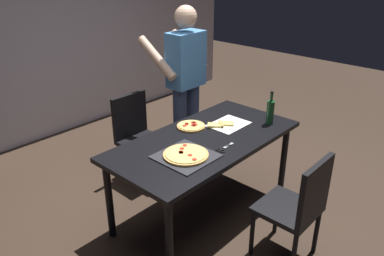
{
  "coord_description": "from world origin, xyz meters",
  "views": [
    {
      "loc": [
        -2.24,
        -1.9,
        2.19
      ],
      "look_at": [
        0.0,
        0.15,
        0.8
      ],
      "focal_mm": 35.75,
      "sensor_mm": 36.0,
      "label": 1
    }
  ],
  "objects_px": {
    "pepperoni_pizza_on_tray": "(186,155)",
    "wine_bottle": "(270,112)",
    "chair_near_camera": "(299,204)",
    "second_pizza_plain": "(191,126)",
    "kitchen_scissors": "(223,149)",
    "dining_table": "(205,146)",
    "person_serving_pizza": "(185,81)",
    "chair_far_side": "(137,132)"
  },
  "relations": [
    {
      "from": "chair_far_side",
      "to": "person_serving_pizza",
      "type": "distance_m",
      "value": 0.73
    },
    {
      "from": "wine_bottle",
      "to": "dining_table",
      "type": "bearing_deg",
      "value": 159.44
    },
    {
      "from": "kitchen_scissors",
      "to": "second_pizza_plain",
      "type": "xyz_separation_m",
      "value": [
        0.14,
        0.48,
        0.01
      ]
    },
    {
      "from": "second_pizza_plain",
      "to": "person_serving_pizza",
      "type": "bearing_deg",
      "value": 48.37
    },
    {
      "from": "pepperoni_pizza_on_tray",
      "to": "second_pizza_plain",
      "type": "xyz_separation_m",
      "value": [
        0.44,
        0.35,
        -0.0
      ]
    },
    {
      "from": "chair_far_side",
      "to": "person_serving_pizza",
      "type": "xyz_separation_m",
      "value": [
        0.49,
        -0.22,
        0.49
      ]
    },
    {
      "from": "chair_near_camera",
      "to": "pepperoni_pizza_on_tray",
      "type": "relative_size",
      "value": 2.16
    },
    {
      "from": "dining_table",
      "to": "chair_near_camera",
      "type": "height_order",
      "value": "chair_near_camera"
    },
    {
      "from": "chair_far_side",
      "to": "pepperoni_pizza_on_tray",
      "type": "xyz_separation_m",
      "value": [
        -0.35,
        -1.02,
        0.25
      ]
    },
    {
      "from": "wine_bottle",
      "to": "second_pizza_plain",
      "type": "relative_size",
      "value": 1.22
    },
    {
      "from": "chair_near_camera",
      "to": "wine_bottle",
      "type": "distance_m",
      "value": 1.0
    },
    {
      "from": "pepperoni_pizza_on_tray",
      "to": "wine_bottle",
      "type": "distance_m",
      "value": 1.0
    },
    {
      "from": "kitchen_scissors",
      "to": "second_pizza_plain",
      "type": "height_order",
      "value": "second_pizza_plain"
    },
    {
      "from": "chair_far_side",
      "to": "pepperoni_pizza_on_tray",
      "type": "bearing_deg",
      "value": -108.93
    },
    {
      "from": "wine_bottle",
      "to": "kitchen_scissors",
      "type": "height_order",
      "value": "wine_bottle"
    },
    {
      "from": "chair_near_camera",
      "to": "person_serving_pizza",
      "type": "height_order",
      "value": "person_serving_pizza"
    },
    {
      "from": "wine_bottle",
      "to": "second_pizza_plain",
      "type": "xyz_separation_m",
      "value": [
        -0.55,
        0.48,
        -0.11
      ]
    },
    {
      "from": "dining_table",
      "to": "second_pizza_plain",
      "type": "xyz_separation_m",
      "value": [
        0.09,
        0.24,
        0.09
      ]
    },
    {
      "from": "chair_near_camera",
      "to": "kitchen_scissors",
      "type": "xyz_separation_m",
      "value": [
        -0.05,
        0.68,
        0.24
      ]
    },
    {
      "from": "chair_near_camera",
      "to": "chair_far_side",
      "type": "relative_size",
      "value": 1.0
    },
    {
      "from": "pepperoni_pizza_on_tray",
      "to": "chair_near_camera",
      "type": "bearing_deg",
      "value": -66.62
    },
    {
      "from": "person_serving_pizza",
      "to": "pepperoni_pizza_on_tray",
      "type": "distance_m",
      "value": 1.19
    },
    {
      "from": "dining_table",
      "to": "kitchen_scissors",
      "type": "bearing_deg",
      "value": -102.51
    },
    {
      "from": "dining_table",
      "to": "person_serving_pizza",
      "type": "bearing_deg",
      "value": 54.82
    },
    {
      "from": "pepperoni_pizza_on_tray",
      "to": "kitchen_scissors",
      "type": "xyz_separation_m",
      "value": [
        0.3,
        -0.14,
        -0.01
      ]
    },
    {
      "from": "wine_bottle",
      "to": "kitchen_scissors",
      "type": "relative_size",
      "value": 1.64
    },
    {
      "from": "chair_near_camera",
      "to": "wine_bottle",
      "type": "relative_size",
      "value": 2.85
    },
    {
      "from": "chair_near_camera",
      "to": "kitchen_scissors",
      "type": "height_order",
      "value": "chair_near_camera"
    },
    {
      "from": "dining_table",
      "to": "pepperoni_pizza_on_tray",
      "type": "xyz_separation_m",
      "value": [
        -0.35,
        -0.11,
        0.09
      ]
    },
    {
      "from": "chair_far_side",
      "to": "second_pizza_plain",
      "type": "height_order",
      "value": "chair_far_side"
    },
    {
      "from": "dining_table",
      "to": "chair_near_camera",
      "type": "distance_m",
      "value": 0.93
    },
    {
      "from": "pepperoni_pizza_on_tray",
      "to": "person_serving_pizza",
      "type": "bearing_deg",
      "value": 43.63
    },
    {
      "from": "dining_table",
      "to": "wine_bottle",
      "type": "distance_m",
      "value": 0.71
    },
    {
      "from": "pepperoni_pizza_on_tray",
      "to": "second_pizza_plain",
      "type": "relative_size",
      "value": 1.6
    },
    {
      "from": "dining_table",
      "to": "pepperoni_pizza_on_tray",
      "type": "height_order",
      "value": "pepperoni_pizza_on_tray"
    },
    {
      "from": "chair_near_camera",
      "to": "kitchen_scissors",
      "type": "bearing_deg",
      "value": 94.54
    },
    {
      "from": "wine_bottle",
      "to": "kitchen_scissors",
      "type": "xyz_separation_m",
      "value": [
        -0.69,
        -0.0,
        -0.11
      ]
    },
    {
      "from": "chair_far_side",
      "to": "wine_bottle",
      "type": "distance_m",
      "value": 1.37
    },
    {
      "from": "chair_far_side",
      "to": "second_pizza_plain",
      "type": "xyz_separation_m",
      "value": [
        0.09,
        -0.68,
        0.25
      ]
    },
    {
      "from": "chair_near_camera",
      "to": "chair_far_side",
      "type": "distance_m",
      "value": 1.83
    },
    {
      "from": "dining_table",
      "to": "chair_near_camera",
      "type": "xyz_separation_m",
      "value": [
        -0.0,
        -0.92,
        -0.16
      ]
    },
    {
      "from": "pepperoni_pizza_on_tray",
      "to": "wine_bottle",
      "type": "height_order",
      "value": "wine_bottle"
    }
  ]
}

